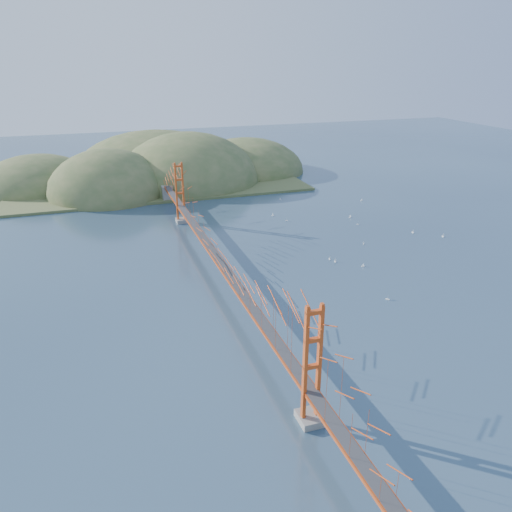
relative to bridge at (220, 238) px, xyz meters
name	(u,v)px	position (x,y,z in m)	size (l,w,h in m)	color
ground	(222,285)	(0.00, -0.18, -7.01)	(320.00, 320.00, 0.00)	#2E465C
bridge	(220,238)	(0.00, 0.00, 0.00)	(2.20, 94.40, 12.00)	gray
far_headlands	(162,178)	(2.21, 68.33, -7.01)	(84.00, 58.00, 25.00)	olive
sailboat_3	(273,215)	(18.30, 27.93, -6.87)	(0.51, 0.45, 0.58)	white
sailboat_16	(287,220)	(19.67, 23.96, -6.87)	(0.58, 0.58, 0.62)	white
sailboat_8	(350,217)	(32.57, 21.90, -6.86)	(0.60, 0.58, 0.67)	white
sailboat_7	(358,224)	(31.79, 17.45, -6.87)	(0.53, 0.53, 0.56)	white
sailboat_9	(413,232)	(39.00, 10.02, -6.85)	(0.53, 0.62, 0.71)	white
sailboat_0	(335,261)	(19.10, 2.10, -6.85)	(0.63, 0.66, 0.74)	white
sailboat_15	(280,199)	(24.04, 38.60, -6.87)	(0.53, 0.53, 0.60)	white
sailboat_6	(388,299)	(19.75, -11.78, -6.86)	(0.62, 0.62, 0.65)	white
sailboat_17	(362,200)	(40.98, 32.07, -6.87)	(0.49, 0.40, 0.57)	white
sailboat_14	(330,259)	(18.74, 3.34, -6.87)	(0.51, 0.55, 0.61)	white
sailboat_2	(363,266)	(22.35, -0.90, -6.87)	(0.52, 0.47, 0.59)	white
sailboat_5	(443,236)	(42.81, 6.41, -6.85)	(0.62, 0.66, 0.74)	white
sailboat_4	(364,244)	(27.38, 7.67, -6.88)	(0.52, 0.52, 0.55)	white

